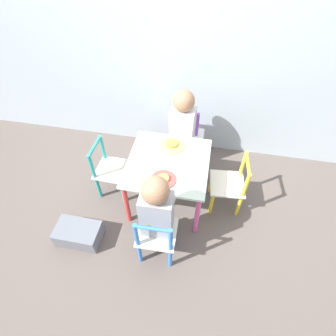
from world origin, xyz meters
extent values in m
plane|color=#5B514C|center=(0.00, 0.00, 0.00)|extent=(6.00, 6.00, 0.00)
cube|color=silver|center=(0.00, 0.00, 0.45)|extent=(0.59, 0.59, 0.02)
cylinder|color=#DB3D38|center=(-0.26, -0.26, 0.22)|extent=(0.04, 0.04, 0.44)
cylinder|color=#E5599E|center=(0.26, -0.26, 0.22)|extent=(0.04, 0.04, 0.44)
cylinder|color=orange|center=(-0.26, 0.26, 0.22)|extent=(0.04, 0.04, 0.44)
cylinder|color=green|center=(0.26, 0.26, 0.22)|extent=(0.04, 0.04, 0.44)
cube|color=silver|center=(0.04, 0.46, 0.25)|extent=(0.28, 0.28, 0.02)
cylinder|color=#8E51BC|center=(-0.07, 0.36, 0.12)|extent=(0.03, 0.03, 0.25)
cylinder|color=#8E51BC|center=(0.14, 0.34, 0.12)|extent=(0.03, 0.03, 0.25)
cylinder|color=#8E51BC|center=(-0.05, 0.57, 0.12)|extent=(0.03, 0.03, 0.25)
cylinder|color=#8E51BC|center=(0.16, 0.56, 0.12)|extent=(0.03, 0.03, 0.25)
cylinder|color=#8E51BC|center=(-0.05, 0.57, 0.37)|extent=(0.03, 0.03, 0.26)
cylinder|color=#8E51BC|center=(0.16, 0.56, 0.37)|extent=(0.03, 0.03, 0.26)
cylinder|color=#8E51BC|center=(0.05, 0.56, 0.49)|extent=(0.21, 0.04, 0.02)
cube|color=silver|center=(0.01, -0.46, 0.25)|extent=(0.27, 0.27, 0.02)
cylinder|color=#387AD1|center=(0.12, -0.35, 0.12)|extent=(0.03, 0.03, 0.25)
cylinder|color=#387AD1|center=(-0.10, -0.36, 0.12)|extent=(0.03, 0.03, 0.25)
cylinder|color=#387AD1|center=(0.12, -0.56, 0.12)|extent=(0.03, 0.03, 0.25)
cylinder|color=#387AD1|center=(-0.09, -0.57, 0.12)|extent=(0.03, 0.03, 0.25)
cylinder|color=#387AD1|center=(0.12, -0.56, 0.37)|extent=(0.03, 0.03, 0.26)
cylinder|color=#387AD1|center=(-0.09, -0.57, 0.37)|extent=(0.03, 0.03, 0.26)
cylinder|color=#387AD1|center=(0.02, -0.57, 0.49)|extent=(0.21, 0.03, 0.02)
cube|color=silver|center=(0.46, 0.04, 0.25)|extent=(0.28, 0.28, 0.02)
cylinder|color=yellow|center=(0.34, 0.14, 0.12)|extent=(0.03, 0.03, 0.25)
cylinder|color=yellow|center=(0.36, -0.07, 0.12)|extent=(0.03, 0.03, 0.25)
cylinder|color=yellow|center=(0.56, 0.16, 0.12)|extent=(0.03, 0.03, 0.25)
cylinder|color=yellow|center=(0.57, -0.05, 0.12)|extent=(0.03, 0.03, 0.25)
cylinder|color=yellow|center=(0.56, 0.16, 0.37)|extent=(0.03, 0.03, 0.26)
cylinder|color=yellow|center=(0.57, -0.05, 0.37)|extent=(0.03, 0.03, 0.26)
cylinder|color=yellow|center=(0.56, 0.05, 0.49)|extent=(0.04, 0.21, 0.02)
cube|color=silver|center=(-0.46, 0.02, 0.25)|extent=(0.27, 0.27, 0.02)
cylinder|color=teal|center=(-0.36, -0.09, 0.12)|extent=(0.03, 0.03, 0.25)
cylinder|color=teal|center=(-0.35, 0.12, 0.12)|extent=(0.03, 0.03, 0.25)
cylinder|color=teal|center=(-0.57, -0.09, 0.12)|extent=(0.03, 0.03, 0.25)
cylinder|color=teal|center=(-0.56, 0.13, 0.12)|extent=(0.03, 0.03, 0.25)
cylinder|color=teal|center=(-0.57, -0.09, 0.37)|extent=(0.03, 0.03, 0.26)
cylinder|color=teal|center=(-0.56, 0.13, 0.37)|extent=(0.03, 0.03, 0.26)
cylinder|color=teal|center=(-0.57, 0.02, 0.49)|extent=(0.03, 0.21, 0.02)
cylinder|color=#7A6B5B|center=(-0.02, 0.34, 0.13)|extent=(0.07, 0.07, 0.26)
cylinder|color=#7A6B5B|center=(0.08, 0.34, 0.13)|extent=(0.07, 0.07, 0.26)
cube|color=silver|center=(0.04, 0.44, 0.44)|extent=(0.21, 0.16, 0.35)
sphere|color=#A37556|center=(0.04, 0.44, 0.69)|extent=(0.17, 0.17, 0.17)
cylinder|color=#4C608E|center=(0.06, -0.34, 0.13)|extent=(0.07, 0.07, 0.26)
cylinder|color=#4C608E|center=(-0.04, -0.34, 0.13)|extent=(0.07, 0.07, 0.26)
cube|color=#999EA8|center=(0.01, -0.44, 0.44)|extent=(0.20, 0.15, 0.36)
sphere|color=#A37556|center=(0.01, -0.44, 0.69)|extent=(0.17, 0.17, 0.17)
cylinder|color=#EADB66|center=(0.00, 0.18, 0.46)|extent=(0.20, 0.20, 0.01)
cylinder|color=#D6843D|center=(0.00, 0.18, 0.47)|extent=(0.09, 0.09, 0.02)
cylinder|color=#E54C47|center=(0.00, -0.18, 0.46)|extent=(0.17, 0.17, 0.01)
cylinder|color=gold|center=(0.00, -0.18, 0.47)|extent=(0.08, 0.08, 0.02)
cube|color=slate|center=(-0.58, -0.49, 0.07)|extent=(0.32, 0.20, 0.14)
camera|label=1|loc=(0.24, -1.28, 1.85)|focal=28.00mm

